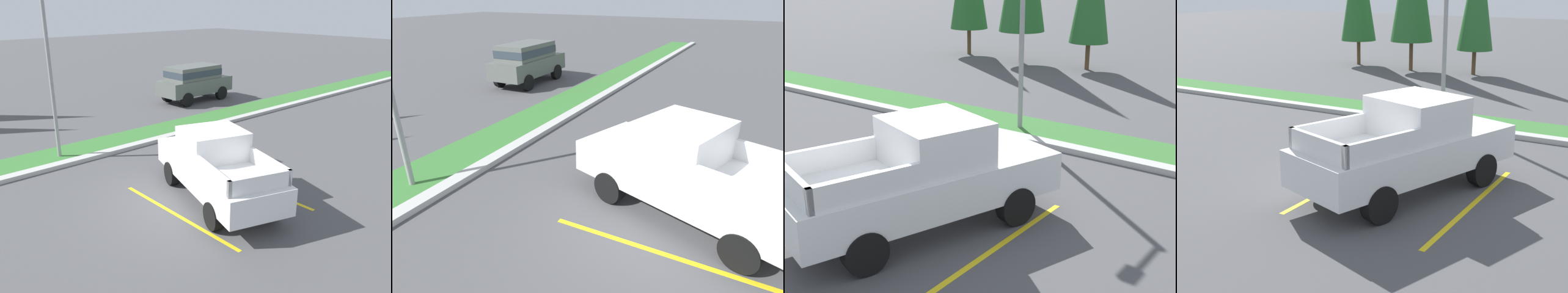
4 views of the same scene
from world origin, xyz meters
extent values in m
plane|color=#4C4C4F|center=(0.00, 0.00, 0.00)|extent=(120.00, 120.00, 0.00)
cube|color=yellow|center=(-1.22, -0.60, 0.00)|extent=(0.12, 4.80, 0.01)
cube|color=yellow|center=(1.88, -0.60, 0.00)|extent=(0.12, 4.80, 0.01)
cube|color=#B2B2AD|center=(0.00, 5.00, 0.07)|extent=(56.00, 0.40, 0.15)
cube|color=#387533|center=(0.00, 6.10, 0.03)|extent=(56.00, 1.80, 0.06)
cylinder|color=black|center=(0.00, 1.14, 0.38)|extent=(0.50, 0.81, 0.76)
cylinder|color=black|center=(1.62, 0.61, 0.38)|extent=(0.50, 0.81, 0.76)
cylinder|color=black|center=(-0.96, -1.80, 0.38)|extent=(0.50, 0.81, 0.76)
cylinder|color=black|center=(0.65, -2.33, 0.38)|extent=(0.50, 0.81, 0.76)
cube|color=white|center=(0.33, -0.60, 0.88)|extent=(3.43, 5.53, 0.76)
cube|color=white|center=(0.42, -0.31, 1.68)|extent=(2.17, 2.07, 0.84)
cube|color=#2D3842|center=(0.68, 0.47, 1.73)|extent=(1.56, 0.56, 0.63)
cube|color=white|center=(-0.93, -1.71, 1.48)|extent=(0.69, 1.84, 0.44)
cube|color=white|center=(0.69, -2.24, 1.48)|extent=(0.69, 1.84, 0.44)
cube|color=white|center=(-0.40, -2.83, 1.48)|extent=(1.74, 0.66, 0.44)
cube|color=silver|center=(1.12, 1.83, 0.64)|extent=(1.77, 0.71, 0.28)
cylinder|color=gray|center=(-1.69, 5.90, 3.05)|extent=(0.14, 0.14, 6.10)
cylinder|color=brown|center=(-11.02, 15.49, 0.66)|extent=(0.20, 0.20, 1.32)
cylinder|color=brown|center=(-7.53, 15.03, 0.75)|extent=(0.20, 0.20, 1.50)
cylinder|color=brown|center=(-4.23, 15.37, 0.60)|extent=(0.20, 0.20, 1.21)
camera|label=1|loc=(-7.67, -8.61, 5.65)|focal=38.00mm
camera|label=2|loc=(-6.46, -1.60, 4.57)|focal=31.85mm
camera|label=3|loc=(6.92, -7.64, 4.93)|focal=51.68mm
camera|label=4|loc=(5.61, -10.90, 4.47)|focal=51.32mm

